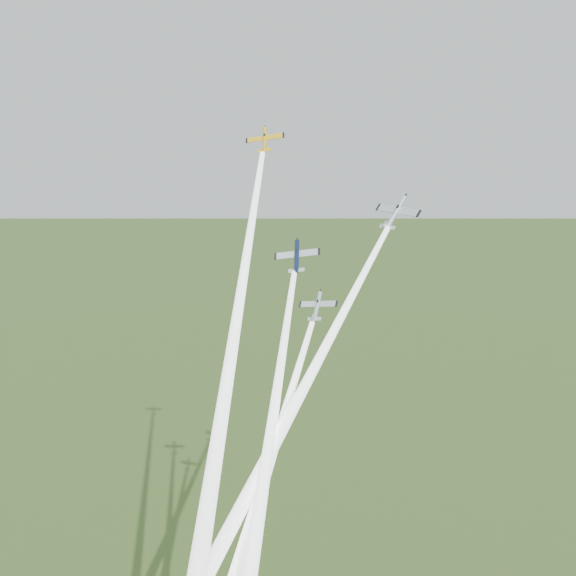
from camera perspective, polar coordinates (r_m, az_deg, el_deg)
The scene contains 8 objects.
plane_yellow at distance 133.84m, azimuth -1.85°, elevation 11.66°, with size 7.24×7.18×1.13m, color #ECB014, non-canonical shape.
smoke_trail_yellow at distance 111.40m, azimuth -4.35°, elevation -4.21°, with size 2.69×2.69×75.27m, color white, non-canonical shape.
plane_navy at distance 124.54m, azimuth 0.70°, elevation 2.53°, with size 8.12×8.05×1.27m, color #0E1C3D, non-canonical shape.
smoke_trail_navy at distance 109.58m, azimuth -1.76°, elevation -13.84°, with size 2.69×2.69×67.20m, color white, non-canonical shape.
plane_silver_right at distance 125.40m, azimuth 8.52°, elevation 5.93°, with size 8.79×8.72×1.38m, color #B6BFC5, non-canonical shape.
smoke_trail_silver_right at distance 112.40m, azimuth 0.23°, elevation -9.83°, with size 2.69×2.69×71.52m, color white, non-canonical shape.
plane_silver_low at distance 123.50m, azimuth 2.33°, elevation -1.43°, with size 7.06×7.00×1.11m, color #ABB3B9, non-canonical shape.
smoke_trail_silver_low at distance 112.87m, azimuth -2.53°, elevation -16.85°, with size 2.69×2.69×63.24m, color white, non-canonical shape.
Camera 1 is at (45.23, -118.23, 118.34)m, focal length 45.00 mm.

